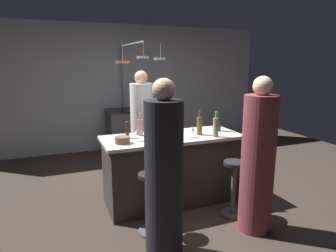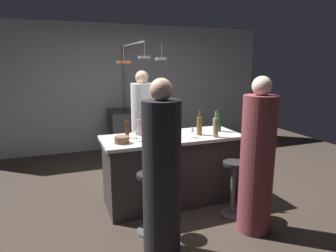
{
  "view_description": "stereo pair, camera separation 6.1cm",
  "coord_description": "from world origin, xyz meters",
  "px_view_note": "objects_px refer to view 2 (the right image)",
  "views": [
    {
      "loc": [
        -1.41,
        -3.41,
        1.82
      ],
      "look_at": [
        0.0,
        0.15,
        1.0
      ],
      "focal_mm": 31.58,
      "sensor_mm": 36.0,
      "label": 1
    },
    {
      "loc": [
        -1.36,
        -3.44,
        1.82
      ],
      "look_at": [
        0.0,
        0.15,
        1.0
      ],
      "focal_mm": 31.58,
      "sensor_mm": 36.0,
      "label": 2
    }
  ],
  "objects_px": {
    "mixing_bowl_steel": "(170,132)",
    "mixing_bowl_wooden": "(122,140)",
    "guest_right": "(257,162)",
    "wine_bottle_amber": "(199,126)",
    "wine_bottle_rose": "(140,127)",
    "stove_range": "(129,130)",
    "bar_stool_right": "(233,186)",
    "chef": "(143,129)",
    "wine_glass_near_right_guest": "(175,130)",
    "pepper_mill": "(127,130)",
    "wine_bottle_green": "(219,122)",
    "wine_glass_by_chef": "(192,129)",
    "mixing_bowl_ceramic": "(158,137)",
    "bar_stool_left": "(149,200)",
    "wine_glass_near_left_guest": "(136,132)",
    "guest_left": "(162,177)",
    "wine_bottle_white": "(216,127)",
    "wine_bottle_dark": "(150,125)"
  },
  "relations": [
    {
      "from": "pepper_mill",
      "to": "mixing_bowl_steel",
      "type": "xyz_separation_m",
      "value": [
        0.56,
        -0.02,
        -0.07
      ]
    },
    {
      "from": "wine_bottle_rose",
      "to": "stove_range",
      "type": "bearing_deg",
      "value": 80.58
    },
    {
      "from": "guest_right",
      "to": "wine_bottle_amber",
      "type": "bearing_deg",
      "value": 104.71
    },
    {
      "from": "wine_bottle_white",
      "to": "wine_bottle_rose",
      "type": "relative_size",
      "value": 1.11
    },
    {
      "from": "wine_bottle_dark",
      "to": "wine_glass_near_left_guest",
      "type": "xyz_separation_m",
      "value": [
        -0.24,
        -0.23,
        -0.03
      ]
    },
    {
      "from": "guest_right",
      "to": "wine_glass_near_left_guest",
      "type": "distance_m",
      "value": 1.42
    },
    {
      "from": "guest_right",
      "to": "bar_stool_right",
      "type": "bearing_deg",
      "value": 97.67
    },
    {
      "from": "chef",
      "to": "mixing_bowl_steel",
      "type": "height_order",
      "value": "chef"
    },
    {
      "from": "mixing_bowl_ceramic",
      "to": "chef",
      "type": "bearing_deg",
      "value": 83.63
    },
    {
      "from": "wine_bottle_amber",
      "to": "bar_stool_right",
      "type": "bearing_deg",
      "value": -70.95
    },
    {
      "from": "guest_right",
      "to": "bar_stool_left",
      "type": "xyz_separation_m",
      "value": [
        -1.1,
        0.35,
        -0.41
      ]
    },
    {
      "from": "pepper_mill",
      "to": "wine_bottle_rose",
      "type": "distance_m",
      "value": 0.2
    },
    {
      "from": "wine_bottle_white",
      "to": "wine_bottle_dark",
      "type": "xyz_separation_m",
      "value": [
        -0.74,
        0.4,
        0.0
      ]
    },
    {
      "from": "wine_bottle_amber",
      "to": "wine_bottle_green",
      "type": "distance_m",
      "value": 0.36
    },
    {
      "from": "wine_bottle_rose",
      "to": "wine_glass_near_right_guest",
      "type": "relative_size",
      "value": 2.01
    },
    {
      "from": "bar_stool_right",
      "to": "wine_glass_by_chef",
      "type": "relative_size",
      "value": 4.66
    },
    {
      "from": "guest_left",
      "to": "mixing_bowl_ceramic",
      "type": "height_order",
      "value": "guest_left"
    },
    {
      "from": "wine_glass_near_left_guest",
      "to": "wine_glass_by_chef",
      "type": "xyz_separation_m",
      "value": [
        0.7,
        -0.08,
        0.0
      ]
    },
    {
      "from": "wine_glass_near_right_guest",
      "to": "wine_bottle_green",
      "type": "bearing_deg",
      "value": 11.83
    },
    {
      "from": "wine_bottle_green",
      "to": "wine_glass_by_chef",
      "type": "height_order",
      "value": "wine_bottle_green"
    },
    {
      "from": "bar_stool_right",
      "to": "mixing_bowl_wooden",
      "type": "distance_m",
      "value": 1.44
    },
    {
      "from": "guest_right",
      "to": "mixing_bowl_ceramic",
      "type": "xyz_separation_m",
      "value": [
        -0.81,
        0.89,
        0.14
      ]
    },
    {
      "from": "wine_bottle_green",
      "to": "mixing_bowl_ceramic",
      "type": "bearing_deg",
      "value": -172.75
    },
    {
      "from": "chef",
      "to": "wine_glass_near_left_guest",
      "type": "bearing_deg",
      "value": -109.62
    },
    {
      "from": "wine_glass_by_chef",
      "to": "mixing_bowl_wooden",
      "type": "bearing_deg",
      "value": 176.98
    },
    {
      "from": "bar_stool_left",
      "to": "guest_left",
      "type": "xyz_separation_m",
      "value": [
        0.01,
        -0.39,
        0.41
      ]
    },
    {
      "from": "guest_right",
      "to": "mixing_bowl_wooden",
      "type": "distance_m",
      "value": 1.54
    },
    {
      "from": "stove_range",
      "to": "wine_bottle_rose",
      "type": "height_order",
      "value": "wine_bottle_rose"
    },
    {
      "from": "stove_range",
      "to": "mixing_bowl_wooden",
      "type": "relative_size",
      "value": 5.16
    },
    {
      "from": "chef",
      "to": "wine_bottle_amber",
      "type": "bearing_deg",
      "value": -67.32
    },
    {
      "from": "guest_left",
      "to": "wine_glass_by_chef",
      "type": "xyz_separation_m",
      "value": [
        0.7,
        0.85,
        0.22
      ]
    },
    {
      "from": "chef",
      "to": "wine_glass_near_right_guest",
      "type": "relative_size",
      "value": 11.69
    },
    {
      "from": "wine_bottle_rose",
      "to": "wine_glass_near_left_guest",
      "type": "xyz_separation_m",
      "value": [
        -0.12,
        -0.25,
        -0.01
      ]
    },
    {
      "from": "mixing_bowl_ceramic",
      "to": "mixing_bowl_steel",
      "type": "bearing_deg",
      "value": 37.73
    },
    {
      "from": "bar_stool_left",
      "to": "wine_glass_near_right_guest",
      "type": "distance_m",
      "value": 0.95
    },
    {
      "from": "chef",
      "to": "wine_bottle_green",
      "type": "xyz_separation_m",
      "value": [
        0.8,
        -0.99,
        0.24
      ]
    },
    {
      "from": "stove_range",
      "to": "wine_bottle_green",
      "type": "relative_size",
      "value": 2.68
    },
    {
      "from": "wine_bottle_rose",
      "to": "mixing_bowl_wooden",
      "type": "distance_m",
      "value": 0.42
    },
    {
      "from": "wine_bottle_green",
      "to": "wine_glass_near_left_guest",
      "type": "distance_m",
      "value": 1.2
    },
    {
      "from": "guest_right",
      "to": "mixing_bowl_steel",
      "type": "height_order",
      "value": "guest_right"
    },
    {
      "from": "pepper_mill",
      "to": "wine_bottle_amber",
      "type": "distance_m",
      "value": 0.93
    },
    {
      "from": "mixing_bowl_steel",
      "to": "mixing_bowl_wooden",
      "type": "bearing_deg",
      "value": -163.19
    },
    {
      "from": "wine_bottle_green",
      "to": "wine_glass_by_chef",
      "type": "xyz_separation_m",
      "value": [
        -0.5,
        -0.19,
        -0.03
      ]
    },
    {
      "from": "pepper_mill",
      "to": "wine_glass_near_right_guest",
      "type": "height_order",
      "value": "pepper_mill"
    },
    {
      "from": "pepper_mill",
      "to": "wine_bottle_white",
      "type": "bearing_deg",
      "value": -18.69
    },
    {
      "from": "guest_right",
      "to": "wine_glass_near_right_guest",
      "type": "distance_m",
      "value": 1.07
    },
    {
      "from": "wine_bottle_dark",
      "to": "pepper_mill",
      "type": "bearing_deg",
      "value": -172.67
    },
    {
      "from": "wine_bottle_rose",
      "to": "wine_bottle_dark",
      "type": "xyz_separation_m",
      "value": [
        0.13,
        -0.02,
        0.02
      ]
    },
    {
      "from": "pepper_mill",
      "to": "wine_bottle_rose",
      "type": "relative_size",
      "value": 0.71
    },
    {
      "from": "pepper_mill",
      "to": "wine_glass_by_chef",
      "type": "bearing_deg",
      "value": -19.62
    }
  ]
}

